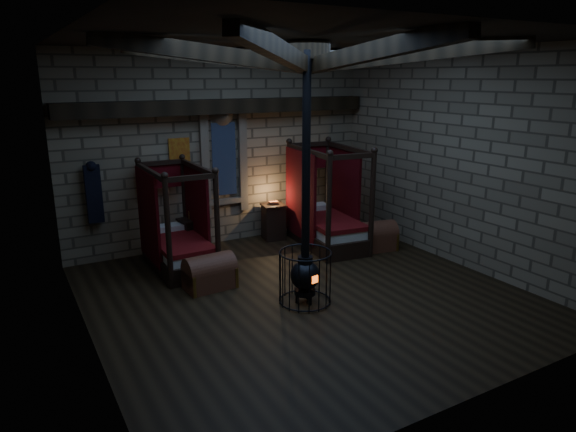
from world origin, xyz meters
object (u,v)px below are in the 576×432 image
trunk_right (375,237)px  bed_left (178,243)px  trunk_left (210,273)px  stove (305,270)px  bed_right (326,221)px

trunk_right → bed_left: bearing=174.5°
trunk_left → stove: stove is taller
bed_right → bed_left: bearing=-178.1°
trunk_left → bed_left: bearing=93.1°
bed_left → stove: (1.31, -2.68, 0.08)m
bed_right → trunk_right: (0.74, -0.83, -0.26)m
bed_right → stove: size_ratio=0.55×
bed_right → trunk_left: (-3.17, -1.04, -0.26)m
bed_right → stove: 3.13m
trunk_left → stove: (1.16, -1.36, 0.29)m
trunk_left → stove: bearing=-52.9°
bed_left → trunk_right: bed_left is taller
stove → trunk_left: bearing=120.2°
bed_left → trunk_left: 1.34m
bed_left → bed_right: bed_right is taller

